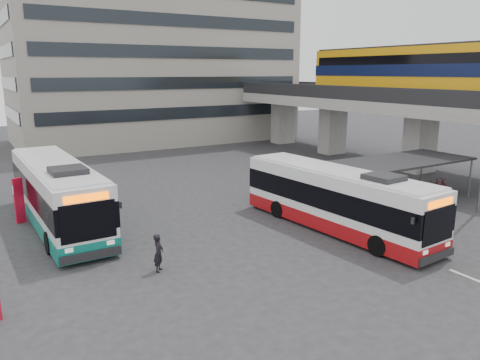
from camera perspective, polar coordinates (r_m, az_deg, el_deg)
ground at (r=22.22m, az=9.34°, el=-7.43°), size 120.00×120.00×0.00m
viaduct at (r=40.39m, az=18.68°, el=10.30°), size 8.00×32.00×9.68m
bike_shelter at (r=29.69m, az=18.24°, el=-0.07°), size 10.00×4.00×2.54m
office_block at (r=55.56m, az=-10.69°, el=17.81°), size 30.00×15.00×25.00m
road_markings at (r=21.96m, az=19.52°, el=-8.27°), size 0.15×7.60×0.01m
bus_main at (r=23.67m, az=11.61°, el=-2.35°), size 3.25×11.29×3.29m
bus_teal at (r=25.47m, az=-21.36°, el=-1.63°), size 2.85×12.04×3.54m
pedestrian at (r=18.86m, az=-9.90°, el=-8.74°), size 0.63×0.67×1.54m
sign_totem_north at (r=26.80m, az=-25.34°, el=-2.20°), size 0.51×0.28×2.40m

